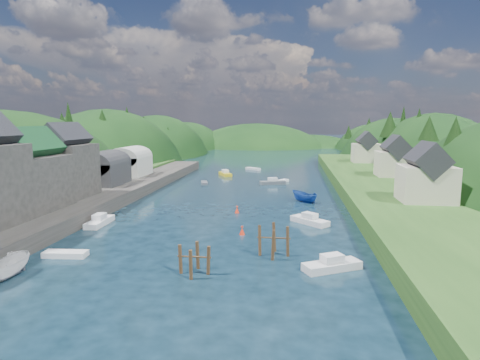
# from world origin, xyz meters

# --- Properties ---
(ground) EXTENTS (600.00, 600.00, 0.00)m
(ground) POSITION_xyz_m (0.00, 50.00, 0.00)
(ground) COLOR black
(ground) RESTS_ON ground
(hillside_left) EXTENTS (44.00, 245.56, 52.00)m
(hillside_left) POSITION_xyz_m (-45.00, 75.00, -8.03)
(hillside_left) COLOR black
(hillside_left) RESTS_ON ground
(hillside_right) EXTENTS (36.00, 245.56, 48.00)m
(hillside_right) POSITION_xyz_m (45.00, 75.00, -7.41)
(hillside_right) COLOR black
(hillside_right) RESTS_ON ground
(far_hills) EXTENTS (103.00, 68.00, 44.00)m
(far_hills) POSITION_xyz_m (1.22, 174.01, -10.80)
(far_hills) COLOR black
(far_hills) RESTS_ON ground
(hill_trees) EXTENTS (91.16, 152.28, 12.82)m
(hill_trees) POSITION_xyz_m (0.44, 65.11, 11.13)
(hill_trees) COLOR black
(hill_trees) RESTS_ON ground
(quay_left) EXTENTS (12.00, 110.00, 2.00)m
(quay_left) POSITION_xyz_m (-24.00, 20.00, 1.00)
(quay_left) COLOR #2D2B28
(quay_left) RESTS_ON ground
(terrace_left_grass) EXTENTS (12.00, 110.00, 2.50)m
(terrace_left_grass) POSITION_xyz_m (-31.00, 20.00, 1.25)
(terrace_left_grass) COLOR #234719
(terrace_left_grass) RESTS_ON ground
(boat_sheds) EXTENTS (7.00, 21.00, 7.50)m
(boat_sheds) POSITION_xyz_m (-26.00, 39.00, 5.27)
(boat_sheds) COLOR #2D2D30
(boat_sheds) RESTS_ON quay_left
(terrace_right) EXTENTS (16.00, 120.00, 2.40)m
(terrace_right) POSITION_xyz_m (25.00, 40.00, 1.20)
(terrace_right) COLOR #234719
(terrace_right) RESTS_ON ground
(right_bank_cottages) EXTENTS (9.00, 59.24, 8.41)m
(right_bank_cottages) POSITION_xyz_m (28.00, 48.33, 5.84)
(right_bank_cottages) COLOR beige
(right_bank_cottages) RESTS_ON terrace_right
(piling_cluster_near) EXTENTS (3.07, 2.88, 3.27)m
(piling_cluster_near) POSITION_xyz_m (-0.10, -2.58, 1.07)
(piling_cluster_near) COLOR #382314
(piling_cluster_near) RESTS_ON ground
(piling_cluster_far) EXTENTS (3.41, 3.16, 3.72)m
(piling_cluster_far) POSITION_xyz_m (6.71, 3.26, 1.30)
(piling_cluster_far) COLOR #382314
(piling_cluster_far) RESTS_ON ground
(channel_buoy_near) EXTENTS (0.70, 0.70, 1.10)m
(channel_buoy_near) POSITION_xyz_m (2.59, 10.35, 0.48)
(channel_buoy_near) COLOR red
(channel_buoy_near) RESTS_ON ground
(channel_buoy_far) EXTENTS (0.70, 0.70, 1.10)m
(channel_buoy_far) POSITION_xyz_m (0.40, 21.59, 0.48)
(channel_buoy_far) COLOR red
(channel_buoy_far) RESTS_ON ground
(moored_boats) EXTENTS (32.74, 84.74, 2.21)m
(moored_boats) POSITION_xyz_m (-2.56, 22.41, 0.64)
(moored_boats) COLOR #1C459B
(moored_boats) RESTS_ON ground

